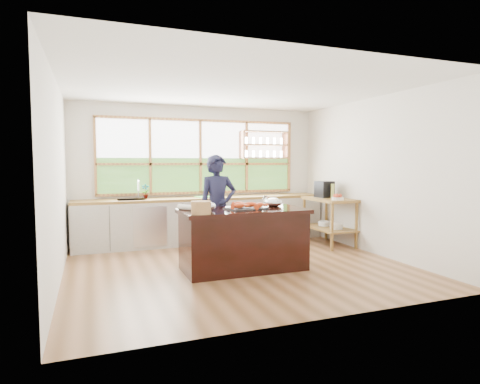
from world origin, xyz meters
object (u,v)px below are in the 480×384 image
espresso_machine (324,189)px  wicker_basket (201,208)px  island (243,239)px  cook (218,208)px

espresso_machine → wicker_basket: (-2.91, -1.58, -0.07)m
island → wicker_basket: size_ratio=6.93×
wicker_basket → island: bearing=22.6°
cook → wicker_basket: cook is taller
cook → espresso_machine: cook is taller
island → cook: (-0.18, 0.69, 0.40)m
island → espresso_machine: 2.61m
cook → espresso_machine: size_ratio=5.37×
island → espresso_machine: (2.19, 1.28, 0.61)m
espresso_machine → island: bearing=-155.0°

